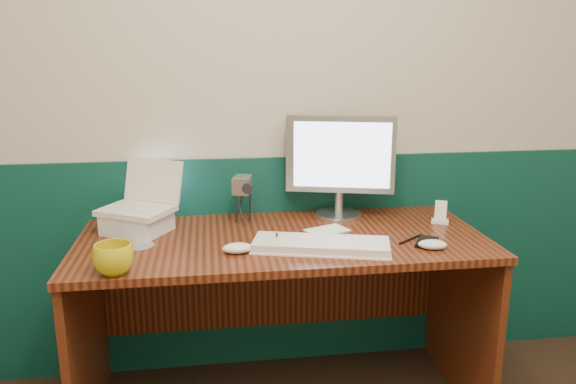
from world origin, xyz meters
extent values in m
cube|color=beige|center=(0.00, 1.75, 1.25)|extent=(3.50, 0.04, 2.50)
cube|color=#083732|center=(0.00, 1.74, 0.50)|extent=(3.48, 0.02, 1.00)
cube|color=#37140A|center=(-0.16, 1.38, 0.38)|extent=(1.60, 0.70, 0.75)
cube|color=silver|center=(-0.73, 1.52, 0.79)|extent=(0.30, 0.29, 0.08)
cube|color=white|center=(-0.04, 1.21, 0.76)|extent=(0.53, 0.29, 0.03)
ellipsoid|color=white|center=(0.37, 1.16, 0.77)|extent=(0.12, 0.09, 0.04)
ellipsoid|color=white|center=(-0.34, 1.22, 0.77)|extent=(0.11, 0.07, 0.04)
imported|color=gold|center=(-0.76, 1.08, 0.80)|extent=(0.16, 0.16, 0.10)
cylinder|color=silver|center=(-0.19, 1.28, 0.76)|extent=(0.11, 0.11, 0.02)
cylinder|color=silver|center=(-0.71, 1.35, 0.75)|extent=(0.12, 0.12, 0.00)
cylinder|color=#ACB4BC|center=(-0.01, 1.42, 0.75)|extent=(0.11, 0.11, 0.00)
cylinder|color=black|center=(0.33, 1.27, 0.75)|extent=(0.12, 0.10, 0.01)
cube|color=white|center=(0.03, 1.43, 0.75)|extent=(0.19, 0.16, 0.00)
cube|color=white|center=(0.53, 1.47, 0.76)|extent=(0.09, 0.08, 0.01)
cube|color=white|center=(0.53, 1.47, 0.81)|extent=(0.05, 0.04, 0.08)
cube|color=black|center=(0.37, 1.22, 0.76)|extent=(0.12, 0.14, 0.01)
camera|label=1|loc=(-0.44, -0.71, 1.47)|focal=35.00mm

